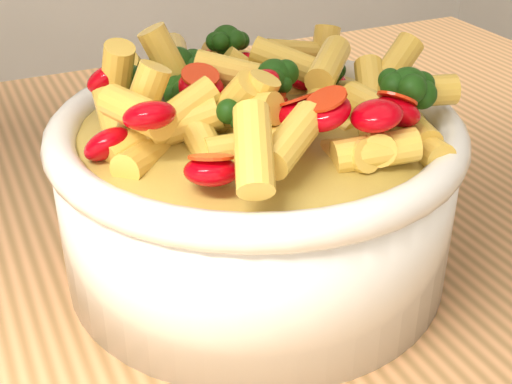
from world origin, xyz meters
name	(u,v)px	position (x,y,z in m)	size (l,w,h in m)	color
table	(163,341)	(0.00, 0.00, 0.80)	(1.20, 0.80, 0.90)	tan
serving_bowl	(256,190)	(0.06, -0.06, 0.96)	(0.28, 0.28, 0.12)	white
pasta_salad	(256,90)	(0.06, -0.06, 1.03)	(0.22, 0.22, 0.05)	#FCC04F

